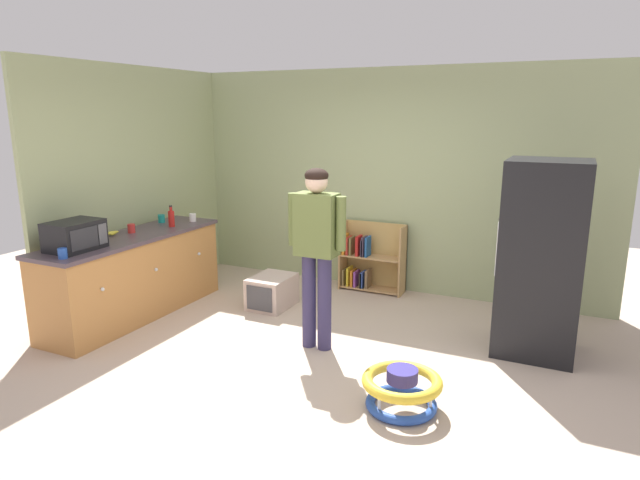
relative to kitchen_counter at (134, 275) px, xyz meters
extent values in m
plane|color=#C6AF9A|center=(2.20, -0.21, -0.45)|extent=(12.00, 12.00, 0.00)
cube|color=#A2B180|center=(2.20, 2.12, 0.90)|extent=(5.20, 0.06, 2.70)
cube|color=#A5B27F|center=(-0.43, 0.60, 0.90)|extent=(0.06, 2.99, 2.70)
cube|color=#B97C42|center=(0.00, 0.00, -0.02)|extent=(0.60, 2.17, 0.86)
cube|color=#4D3E47|center=(0.00, 0.00, 0.43)|extent=(0.64, 2.21, 0.04)
sphere|color=silver|center=(0.31, -0.72, 0.11)|extent=(0.04, 0.04, 0.04)
sphere|color=silver|center=(0.31, 0.00, 0.11)|extent=(0.04, 0.04, 0.04)
sphere|color=silver|center=(0.31, 0.72, 0.11)|extent=(0.04, 0.04, 0.04)
cube|color=black|center=(4.02, 0.89, 0.44)|extent=(0.70, 0.68, 1.78)
cylinder|color=silver|center=(3.66, 0.72, 0.53)|extent=(0.02, 0.02, 0.50)
cube|color=#333333|center=(3.67, 0.89, 0.83)|extent=(0.01, 0.67, 0.01)
cube|color=tan|center=(1.66, 1.90, -0.03)|extent=(0.02, 0.28, 0.85)
cube|color=tan|center=(2.44, 1.90, -0.03)|extent=(0.02, 0.28, 0.85)
cube|color=tan|center=(2.05, 2.03, -0.03)|extent=(0.80, 0.02, 0.85)
cube|color=tan|center=(2.05, 1.90, -0.42)|extent=(0.76, 0.24, 0.02)
cube|color=tan|center=(2.05, 1.90, -0.02)|extent=(0.76, 0.24, 0.02)
cube|color=olive|center=(1.70, 1.87, -0.31)|extent=(0.02, 0.17, 0.21)
cube|color=orange|center=(1.70, 1.87, 0.12)|extent=(0.03, 0.17, 0.25)
cube|color=gold|center=(1.76, 1.87, -0.29)|extent=(0.02, 0.17, 0.24)
cube|color=#B22F23|center=(1.74, 1.87, 0.10)|extent=(0.03, 0.17, 0.22)
cube|color=orange|center=(1.81, 1.87, -0.31)|extent=(0.03, 0.17, 0.21)
cube|color=olive|center=(1.79, 1.87, 0.11)|extent=(0.02, 0.17, 0.23)
cube|color=#813C93|center=(1.85, 1.87, -0.31)|extent=(0.03, 0.17, 0.20)
cube|color=red|center=(1.88, 1.87, 0.12)|extent=(0.03, 0.17, 0.25)
cube|color=#324DA1|center=(1.94, 1.87, -0.31)|extent=(0.03, 0.17, 0.20)
cube|color=#413345|center=(1.95, 1.87, 0.11)|extent=(0.03, 0.17, 0.24)
cube|color=#484237|center=(1.93, 1.87, -0.32)|extent=(0.03, 0.17, 0.19)
cube|color=#3B3346|center=(1.94, 1.87, 0.10)|extent=(0.03, 0.17, 0.21)
cube|color=brown|center=(2.01, 1.87, -0.30)|extent=(0.03, 0.17, 0.23)
cube|color=#23579E|center=(2.00, 1.87, 0.12)|extent=(0.02, 0.17, 0.25)
cylinder|color=#363058|center=(2.08, 0.09, 0.00)|extent=(0.13, 0.13, 0.90)
cylinder|color=#363058|center=(2.24, 0.09, 0.00)|extent=(0.13, 0.13, 0.90)
cube|color=olive|center=(2.16, 0.09, 0.74)|extent=(0.38, 0.22, 0.57)
cylinder|color=olive|center=(1.92, 0.09, 0.77)|extent=(0.09, 0.09, 0.49)
cylinder|color=olive|center=(2.40, 0.09, 0.77)|extent=(0.09, 0.09, 0.49)
sphere|color=beige|center=(2.16, 0.09, 1.13)|extent=(0.20, 0.20, 0.20)
ellipsoid|color=black|center=(2.16, 0.09, 1.18)|extent=(0.21, 0.21, 0.13)
torus|color=blue|center=(3.21, -0.62, -0.42)|extent=(0.54, 0.54, 0.07)
torus|color=yellow|center=(3.21, -0.62, -0.23)|extent=(0.60, 0.60, 0.08)
cylinder|color=navy|center=(3.21, -0.62, -0.18)|extent=(0.23, 0.23, 0.10)
cylinder|color=silver|center=(3.43, -0.62, -0.32)|extent=(0.02, 0.02, 0.18)
cylinder|color=silver|center=(3.10, -0.43, -0.32)|extent=(0.02, 0.02, 0.18)
cylinder|color=silver|center=(3.10, -0.81, -0.32)|extent=(0.02, 0.02, 0.18)
cube|color=beige|center=(1.21, 0.87, -0.27)|extent=(0.42, 0.54, 0.36)
cube|color=#424247|center=(1.21, 0.59, -0.27)|extent=(0.32, 0.01, 0.27)
cube|color=black|center=(-0.01, -0.70, 0.59)|extent=(0.36, 0.48, 0.28)
cube|color=#2D2D33|center=(0.17, -0.75, 0.59)|extent=(0.01, 0.31, 0.20)
cube|color=#515156|center=(0.17, -0.53, 0.59)|extent=(0.01, 0.10, 0.20)
ellipsoid|color=yellow|center=(-0.18, -0.09, 0.48)|extent=(0.09, 0.16, 0.04)
ellipsoid|color=yellow|center=(-0.17, -0.09, 0.48)|extent=(0.04, 0.15, 0.04)
ellipsoid|color=yellow|center=(-0.15, -0.09, 0.48)|extent=(0.09, 0.16, 0.04)
cylinder|color=red|center=(0.09, 0.54, 0.54)|extent=(0.07, 0.07, 0.18)
cylinder|color=red|center=(0.09, 0.54, 0.65)|extent=(0.03, 0.03, 0.05)
cylinder|color=black|center=(0.09, 0.54, 0.69)|extent=(0.04, 0.03, 0.02)
cylinder|color=blue|center=(0.15, -0.98, 0.50)|extent=(0.08, 0.08, 0.09)
cylinder|color=white|center=(0.12, 0.89, 0.50)|extent=(0.08, 0.08, 0.09)
cylinder|color=teal|center=(-0.18, 0.68, 0.50)|extent=(0.08, 0.08, 0.09)
cylinder|color=red|center=(-0.09, 0.10, 0.50)|extent=(0.08, 0.08, 0.09)
camera|label=1|loc=(4.24, -4.22, 1.73)|focal=30.43mm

